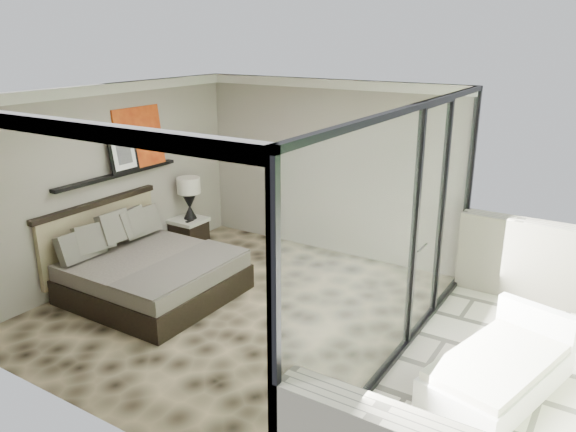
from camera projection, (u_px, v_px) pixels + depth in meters
The scene contains 13 objects.
floor at pixel (236, 307), 7.44m from camera, with size 5.00×5.00×0.00m, color black.
ceiling at pixel (230, 93), 6.58m from camera, with size 4.50×5.00×0.02m, color silver.
back_wall at pixel (328, 168), 9.01m from camera, with size 4.50×0.02×2.80m, color gray.
left_wall at pixel (110, 182), 8.14m from camera, with size 0.02×5.00×2.80m, color gray.
glass_wall at pixel (404, 240), 5.87m from camera, with size 0.08×5.00×2.80m, color white.
terrace_slab at pixel (539, 406), 5.56m from camera, with size 3.00×5.00×0.12m, color beige.
picture_ledge at pixel (118, 175), 8.16m from camera, with size 0.12×2.20×0.05m, color black.
bed at pixel (148, 271), 7.73m from camera, with size 2.07×2.01×1.14m.
nightstand at pixel (189, 233), 9.43m from camera, with size 0.53×0.53×0.53m, color black.
table_lamp at pixel (189, 193), 9.22m from camera, with size 0.38×0.38×0.70m.
abstract_canvas at pixel (139, 137), 8.40m from camera, with size 0.04×0.90×0.90m, color #A00D0D.
framed_print at pixel (123, 152), 8.11m from camera, with size 0.03×0.50×0.60m, color black.
lounger at pixel (500, 370), 5.69m from camera, with size 1.26×1.87×0.67m.
Camera 1 is at (4.15, -5.31, 3.45)m, focal length 35.00 mm.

